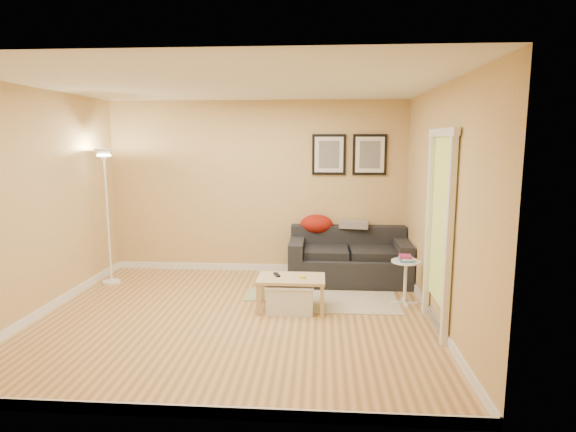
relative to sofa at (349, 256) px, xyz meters
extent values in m
plane|color=tan|center=(-1.38, -1.53, -0.38)|extent=(4.50, 4.50, 0.00)
plane|color=white|center=(-1.38, -1.53, 2.23)|extent=(4.50, 4.50, 0.00)
plane|color=tan|center=(-1.38, 0.47, 0.92)|extent=(4.50, 0.00, 4.50)
plane|color=tan|center=(-1.38, -3.53, 0.92)|extent=(4.50, 0.00, 4.50)
plane|color=tan|center=(-3.63, -1.53, 0.92)|extent=(0.00, 4.00, 4.00)
plane|color=tan|center=(0.87, -1.53, 0.92)|extent=(0.00, 4.00, 4.00)
cube|color=white|center=(-1.38, 0.46, -0.33)|extent=(4.50, 0.02, 0.10)
cube|color=white|center=(-1.38, -3.52, -0.33)|extent=(4.50, 0.02, 0.10)
cube|color=white|center=(-3.62, -1.53, -0.33)|extent=(0.02, 4.00, 0.10)
cube|color=white|center=(0.86, -1.53, -0.33)|extent=(0.02, 4.00, 0.10)
cube|color=#B8AB92|center=(-0.06, -0.92, -0.37)|extent=(1.25, 0.85, 0.01)
cube|color=#668C4C|center=(-1.03, -0.72, -0.37)|extent=(0.70, 0.50, 0.01)
cube|color=black|center=(-0.93, -1.16, 0.04)|extent=(0.10, 0.17, 0.02)
cylinder|color=yellow|center=(-0.62, -1.26, 0.04)|extent=(0.07, 0.07, 0.03)
camera|label=1|loc=(-0.41, -6.64, 1.63)|focal=29.47mm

